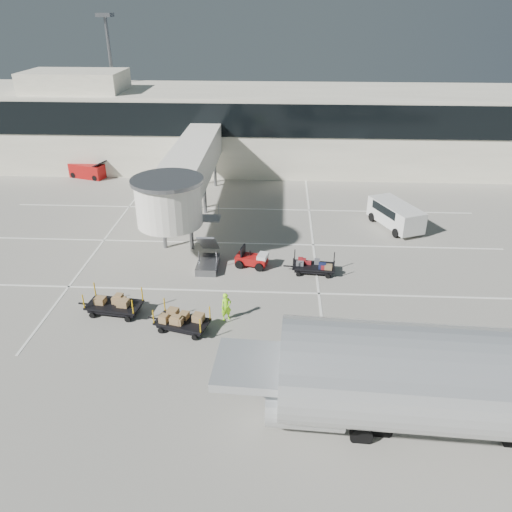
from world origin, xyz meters
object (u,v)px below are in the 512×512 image
object	(u,v)px
suitcase_cart	(313,267)
box_cart_near	(182,321)
baggage_tug	(252,259)
box_cart_far	(115,306)
ground_worker	(226,307)
belt_loader	(88,171)
minivan	(395,213)

from	to	relation	value
suitcase_cart	box_cart_near	size ratio (longest dim) A/B	0.95
baggage_tug	suitcase_cart	bearing A→B (deg)	2.73
baggage_tug	box_cart_near	xyz separation A→B (m)	(-3.46, -7.68, 0.05)
suitcase_cart	box_cart_far	bearing A→B (deg)	-149.00
suitcase_cart	ground_worker	size ratio (longest dim) A/B	2.04
box_cart_far	belt_loader	world-z (taller)	belt_loader
box_cart_far	belt_loader	bearing A→B (deg)	120.58
minivan	belt_loader	bearing A→B (deg)	135.75
minivan	ground_worker	bearing A→B (deg)	-154.31
box_cart_far	suitcase_cart	bearing A→B (deg)	33.28
minivan	box_cart_far	bearing A→B (deg)	-166.87
ground_worker	minivan	distance (m)	18.47
box_cart_near	belt_loader	bearing A→B (deg)	134.49
suitcase_cart	box_cart_near	distance (m)	10.24
baggage_tug	suitcase_cart	size ratio (longest dim) A/B	0.68
ground_worker	belt_loader	distance (m)	30.33
suitcase_cart	box_cart_near	world-z (taller)	box_cart_near
suitcase_cart	ground_worker	bearing A→B (deg)	-126.49
box_cart_far	minivan	xyz separation A→B (m)	(18.64, 13.73, 0.59)
suitcase_cart	minivan	bearing A→B (deg)	55.01
belt_loader	baggage_tug	bearing A→B (deg)	-27.60
ground_worker	belt_loader	xyz separation A→B (m)	(-17.02, 25.11, -0.13)
box_cart_far	ground_worker	xyz separation A→B (m)	(6.51, -0.19, 0.27)
baggage_tug	belt_loader	xyz separation A→B (m)	(-18.12, 18.54, 0.20)
box_cart_near	belt_loader	distance (m)	30.05
box_cart_near	minivan	distance (m)	20.89
baggage_tug	box_cart_far	size ratio (longest dim) A/B	0.60
box_cart_far	ground_worker	bearing A→B (deg)	6.04
baggage_tug	belt_loader	bearing A→B (deg)	147.75
box_cart_far	box_cart_near	bearing A→B (deg)	-9.73
suitcase_cart	belt_loader	world-z (taller)	belt_loader
baggage_tug	box_cart_near	bearing A→B (deg)	-100.86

